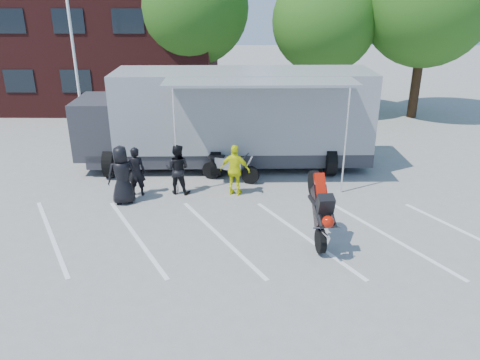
{
  "coord_description": "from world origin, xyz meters",
  "views": [
    {
      "loc": [
        0.9,
        -10.63,
        6.47
      ],
      "look_at": [
        0.75,
        2.04,
        1.3
      ],
      "focal_mm": 35.0,
      "sensor_mm": 36.0,
      "label": 1
    }
  ],
  "objects_px": {
    "parked_motorcycle": "(231,181)",
    "spectator_hivis": "(235,170)",
    "flagpole": "(76,26)",
    "stunt_bike_rider": "(313,240)",
    "spectator_leather_c": "(177,169)",
    "spectator_leather_b": "(136,171)",
    "transporter_truck": "(231,165)",
    "tree_mid": "(324,21)",
    "tree_left": "(192,8)",
    "tree_right": "(427,2)",
    "spectator_leather_a": "(122,175)"
  },
  "relations": [
    {
      "from": "parked_motorcycle",
      "to": "flagpole",
      "type": "bearing_deg",
      "value": 71.59
    },
    {
      "from": "spectator_leather_a",
      "to": "spectator_hivis",
      "type": "bearing_deg",
      "value": 175.94
    },
    {
      "from": "tree_right",
      "to": "stunt_bike_rider",
      "type": "height_order",
      "value": "tree_right"
    },
    {
      "from": "tree_right",
      "to": "spectator_leather_b",
      "type": "height_order",
      "value": "tree_right"
    },
    {
      "from": "tree_right",
      "to": "spectator_leather_b",
      "type": "xyz_separation_m",
      "value": [
        -12.74,
        -10.63,
        -5.03
      ]
    },
    {
      "from": "tree_mid",
      "to": "stunt_bike_rider",
      "type": "bearing_deg",
      "value": -98.83
    },
    {
      "from": "spectator_leather_c",
      "to": "spectator_leather_b",
      "type": "bearing_deg",
      "value": 17.28
    },
    {
      "from": "parked_motorcycle",
      "to": "spectator_leather_a",
      "type": "height_order",
      "value": "spectator_leather_a"
    },
    {
      "from": "tree_mid",
      "to": "stunt_bike_rider",
      "type": "xyz_separation_m",
      "value": [
        -2.2,
        -14.16,
        -4.94
      ]
    },
    {
      "from": "flagpole",
      "to": "spectator_leather_a",
      "type": "relative_size",
      "value": 4.14
    },
    {
      "from": "spectator_leather_a",
      "to": "parked_motorcycle",
      "type": "bearing_deg",
      "value": -166.22
    },
    {
      "from": "parked_motorcycle",
      "to": "stunt_bike_rider",
      "type": "bearing_deg",
      "value": -132.51
    },
    {
      "from": "flagpole",
      "to": "spectator_hivis",
      "type": "distance_m",
      "value": 10.03
    },
    {
      "from": "tree_right",
      "to": "stunt_bike_rider",
      "type": "bearing_deg",
      "value": -117.79
    },
    {
      "from": "transporter_truck",
      "to": "spectator_leather_b",
      "type": "height_order",
      "value": "transporter_truck"
    },
    {
      "from": "tree_mid",
      "to": "spectator_leather_b",
      "type": "height_order",
      "value": "tree_mid"
    },
    {
      "from": "flagpole",
      "to": "spectator_leather_c",
      "type": "relative_size",
      "value": 4.64
    },
    {
      "from": "stunt_bike_rider",
      "to": "spectator_leather_c",
      "type": "xyz_separation_m",
      "value": [
        -4.18,
        3.21,
        0.86
      ]
    },
    {
      "from": "tree_left",
      "to": "tree_right",
      "type": "bearing_deg",
      "value": -7.13
    },
    {
      "from": "tree_mid",
      "to": "spectator_hivis",
      "type": "relative_size",
      "value": 4.39
    },
    {
      "from": "spectator_leather_c",
      "to": "stunt_bike_rider",
      "type": "bearing_deg",
      "value": 152.2
    },
    {
      "from": "tree_right",
      "to": "spectator_leather_a",
      "type": "xyz_separation_m",
      "value": [
        -13.04,
        -11.27,
        -4.91
      ]
    },
    {
      "from": "tree_mid",
      "to": "parked_motorcycle",
      "type": "relative_size",
      "value": 3.5
    },
    {
      "from": "flagpole",
      "to": "spectator_leather_b",
      "type": "relative_size",
      "value": 4.72
    },
    {
      "from": "transporter_truck",
      "to": "spectator_leather_a",
      "type": "height_order",
      "value": "spectator_leather_a"
    },
    {
      "from": "tree_right",
      "to": "spectator_leather_a",
      "type": "relative_size",
      "value": 4.72
    },
    {
      "from": "tree_left",
      "to": "transporter_truck",
      "type": "height_order",
      "value": "tree_left"
    },
    {
      "from": "tree_left",
      "to": "stunt_bike_rider",
      "type": "xyz_separation_m",
      "value": [
        4.8,
        -15.16,
        -5.57
      ]
    },
    {
      "from": "spectator_hivis",
      "to": "spectator_leather_b",
      "type": "bearing_deg",
      "value": 16.77
    },
    {
      "from": "tree_mid",
      "to": "tree_right",
      "type": "xyz_separation_m",
      "value": [
        5.0,
        -0.5,
        0.93
      ]
    },
    {
      "from": "stunt_bike_rider",
      "to": "spectator_leather_c",
      "type": "distance_m",
      "value": 5.34
    },
    {
      "from": "transporter_truck",
      "to": "stunt_bike_rider",
      "type": "height_order",
      "value": "transporter_truck"
    },
    {
      "from": "tree_left",
      "to": "transporter_truck",
      "type": "xyz_separation_m",
      "value": [
        2.32,
        -9.21,
        -5.57
      ]
    },
    {
      "from": "tree_right",
      "to": "transporter_truck",
      "type": "relative_size",
      "value": 0.78
    },
    {
      "from": "flagpole",
      "to": "tree_left",
      "type": "xyz_separation_m",
      "value": [
        4.24,
        6.0,
        0.51
      ]
    },
    {
      "from": "spectator_leather_b",
      "to": "spectator_leather_c",
      "type": "height_order",
      "value": "spectator_leather_c"
    },
    {
      "from": "stunt_bike_rider",
      "to": "transporter_truck",
      "type": "bearing_deg",
      "value": 106.45
    },
    {
      "from": "flagpole",
      "to": "spectator_leather_b",
      "type": "height_order",
      "value": "flagpole"
    },
    {
      "from": "tree_left",
      "to": "transporter_truck",
      "type": "bearing_deg",
      "value": -75.84
    },
    {
      "from": "tree_left",
      "to": "spectator_leather_c",
      "type": "distance_m",
      "value": 12.85
    },
    {
      "from": "parked_motorcycle",
      "to": "spectator_hivis",
      "type": "distance_m",
      "value": 1.48
    },
    {
      "from": "spectator_leather_b",
      "to": "flagpole",
      "type": "bearing_deg",
      "value": -59.43
    },
    {
      "from": "stunt_bike_rider",
      "to": "spectator_leather_a",
      "type": "distance_m",
      "value": 6.38
    },
    {
      "from": "spectator_leather_a",
      "to": "spectator_hivis",
      "type": "relative_size",
      "value": 1.1
    },
    {
      "from": "stunt_bike_rider",
      "to": "tree_left",
      "type": "bearing_deg",
      "value": 101.4
    },
    {
      "from": "flagpole",
      "to": "tree_mid",
      "type": "height_order",
      "value": "flagpole"
    },
    {
      "from": "tree_right",
      "to": "transporter_truck",
      "type": "xyz_separation_m",
      "value": [
        -9.68,
        -7.71,
        -5.88
      ]
    },
    {
      "from": "tree_left",
      "to": "spectator_leather_a",
      "type": "bearing_deg",
      "value": -94.64
    },
    {
      "from": "tree_left",
      "to": "parked_motorcycle",
      "type": "distance_m",
      "value": 12.44
    },
    {
      "from": "transporter_truck",
      "to": "spectator_leather_b",
      "type": "bearing_deg",
      "value": -138.18
    }
  ]
}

